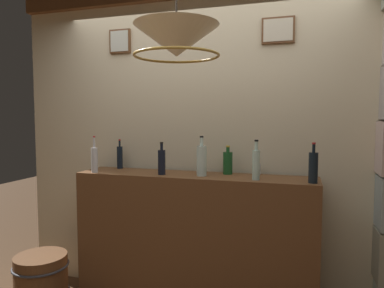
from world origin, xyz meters
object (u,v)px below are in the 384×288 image
liquor_bottle_vermouth (313,167)px  glass_tumbler_rocks (256,169)px  liquor_bottle_rye (95,159)px  wooden_barrel (41,279)px  liquor_bottle_vodka (202,160)px  liquor_bottle_sherry (120,157)px  liquor_bottle_bourbon (256,164)px  liquor_bottle_amaro (228,163)px  pendant_lamp (176,42)px  liquor_bottle_brandy (162,162)px

liquor_bottle_vermouth → glass_tumbler_rocks: bearing=148.8°
liquor_bottle_rye → wooden_barrel: liquor_bottle_rye is taller
liquor_bottle_rye → glass_tumbler_rocks: (1.30, 0.29, -0.06)m
liquor_bottle_vodka → liquor_bottle_sherry: bearing=168.1°
liquor_bottle_bourbon → wooden_barrel: (-1.79, -0.17, -1.04)m
liquor_bottle_amaro → liquor_bottle_vodka: bearing=-141.2°
glass_tumbler_rocks → pendant_lamp: 1.27m
liquor_bottle_sherry → wooden_barrel: 1.23m
liquor_bottle_rye → pendant_lamp: pendant_lamp is taller
liquor_bottle_vodka → liquor_bottle_sherry: 0.83m
liquor_bottle_bourbon → liquor_bottle_sherry: bearing=169.6°
wooden_barrel → liquor_bottle_vermouth: bearing=4.2°
liquor_bottle_bourbon → pendant_lamp: size_ratio=0.54×
liquor_bottle_vodka → liquor_bottle_sherry: liquor_bottle_vodka is taller
liquor_bottle_vodka → liquor_bottle_bourbon: size_ratio=1.06×
liquor_bottle_rye → pendant_lamp: size_ratio=0.56×
glass_tumbler_rocks → pendant_lamp: (-0.37, -0.86, 0.85)m
liquor_bottle_sherry → wooden_barrel: liquor_bottle_sherry is taller
liquor_bottle_bourbon → wooden_barrel: liquor_bottle_bourbon is taller
liquor_bottle_brandy → liquor_bottle_amaro: size_ratio=1.13×
liquor_bottle_amaro → liquor_bottle_rye: (-1.08, -0.24, 0.02)m
liquor_bottle_vodka → liquor_bottle_vermouth: bearing=-4.7°
liquor_bottle_rye → wooden_barrel: bearing=-164.6°
liquor_bottle_brandy → liquor_bottle_sherry: same height
liquor_bottle_sherry → wooden_barrel: (-0.55, -0.40, -1.03)m
liquor_bottle_vodka → liquor_bottle_amaro: (0.18, 0.14, -0.03)m
liquor_bottle_vermouth → liquor_bottle_amaro: 0.68m
liquor_bottle_rye → liquor_bottle_sherry: (0.09, 0.27, -0.01)m
glass_tumbler_rocks → wooden_barrel: 2.06m
liquor_bottle_vodka → wooden_barrel: liquor_bottle_vodka is taller
liquor_bottle_bourbon → glass_tumbler_rocks: 0.26m
wooden_barrel → liquor_bottle_bourbon: bearing=5.5°
liquor_bottle_vodka → liquor_bottle_rye: liquor_bottle_vodka is taller
liquor_bottle_bourbon → liquor_bottle_sherry: size_ratio=1.13×
liquor_bottle_vodka → glass_tumbler_rocks: bearing=25.0°
liquor_bottle_brandy → liquor_bottle_rye: liquor_bottle_rye is taller
liquor_bottle_brandy → pendant_lamp: size_ratio=0.48×
liquor_bottle_vermouth → pendant_lamp: bearing=-142.9°
liquor_bottle_amaro → liquor_bottle_sherry: size_ratio=0.88×
liquor_bottle_brandy → liquor_bottle_vodka: 0.33m
liquor_bottle_sherry → pendant_lamp: bearing=-44.9°
liquor_bottle_rye → glass_tumbler_rocks: size_ratio=3.38×
liquor_bottle_brandy → wooden_barrel: 1.47m
liquor_bottle_amaro → liquor_bottle_bourbon: (0.25, -0.20, 0.03)m
liquor_bottle_rye → liquor_bottle_amaro: bearing=12.8°
glass_tumbler_rocks → liquor_bottle_vermouth: bearing=-31.2°
liquor_bottle_brandy → pendant_lamp: (0.36, -0.64, 0.79)m
liquor_bottle_bourbon → wooden_barrel: size_ratio=0.64×
liquor_bottle_brandy → liquor_bottle_sherry: (-0.49, 0.20, -0.00)m
liquor_bottle_bourbon → liquor_bottle_vermouth: bearing=-1.6°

